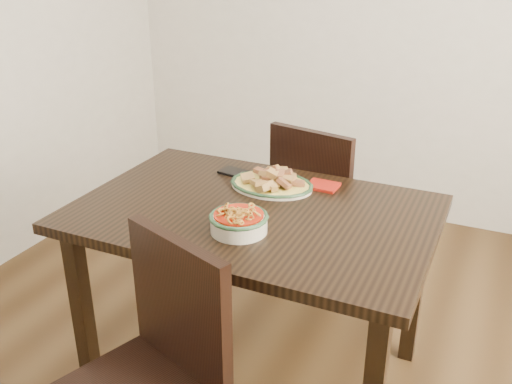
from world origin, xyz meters
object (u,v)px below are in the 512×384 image
at_px(chair_near, 154,367).
at_px(fish_plate, 272,177).
at_px(chair_far, 320,202).
at_px(noodle_bowl, 239,220).
at_px(smartphone, 238,173).
at_px(dining_table, 254,230).

bearing_deg(chair_near, fish_plate, 109.26).
distance_m(chair_far, fish_plate, 0.55).
relative_size(chair_near, noodle_bowl, 4.35).
bearing_deg(smartphone, noodle_bowl, -53.59).
height_order(noodle_bowl, smartphone, noodle_bowl).
distance_m(chair_far, chair_near, 1.31).
height_order(chair_near, fish_plate, chair_near).
distance_m(chair_near, smartphone, 0.97).
bearing_deg(chair_near, chair_far, 106.98).
bearing_deg(fish_plate, noodle_bowl, -82.97).
bearing_deg(smartphone, chair_near, -69.71).
distance_m(chair_far, noodle_bowl, 0.91).
height_order(dining_table, smartphone, smartphone).
bearing_deg(smartphone, fish_plate, -11.01).
xyz_separation_m(chair_far, chair_near, (-0.07, -1.31, 0.00)).
bearing_deg(chair_far, smartphone, 69.62).
height_order(chair_near, noodle_bowl, chair_near).
distance_m(dining_table, noodle_bowl, 0.23).
xyz_separation_m(fish_plate, noodle_bowl, (0.05, -0.39, -0.00)).
bearing_deg(fish_plate, chair_near, -90.79).
bearing_deg(smartphone, dining_table, -44.24).
bearing_deg(noodle_bowl, dining_table, 99.08).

